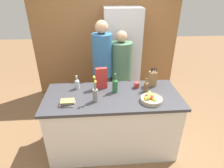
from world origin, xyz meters
name	(u,v)px	position (x,y,z in m)	size (l,w,h in m)	color
ground_plane	(112,144)	(0.00, 0.00, 0.00)	(14.00, 14.00, 0.00)	brown
kitchen_island	(113,122)	(0.00, 0.00, 0.46)	(1.87, 0.82, 0.92)	silver
back_wall_wood	(106,36)	(0.00, 1.81, 1.30)	(3.07, 0.12, 2.60)	olive
refrigerator	(121,57)	(0.30, 1.45, 0.96)	(0.70, 0.62, 1.92)	#B7B7BC
fruit_bowl	(151,99)	(0.48, -0.19, 0.96)	(0.28, 0.28, 0.10)	tan
knife_block	(152,79)	(0.61, 0.24, 1.04)	(0.11, 0.09, 0.29)	olive
flower_vase	(95,93)	(-0.23, -0.14, 1.05)	(0.07, 0.07, 0.37)	gray
cereal_box	(101,78)	(-0.14, 0.22, 1.08)	(0.17, 0.08, 0.31)	red
coffee_mug	(137,85)	(0.37, 0.19, 0.96)	(0.09, 0.10, 0.08)	#99332D
book_stack	(68,103)	(-0.58, -0.18, 0.95)	(0.19, 0.15, 0.05)	#B7A88E
bottle_oil	(77,84)	(-0.50, 0.23, 1.00)	(0.07, 0.07, 0.21)	#B2BCC1
bottle_vinegar	(115,85)	(0.04, 0.09, 1.03)	(0.08, 0.08, 0.28)	#286633
bottle_wine	(146,86)	(0.48, 0.08, 1.00)	(0.06, 0.06, 0.20)	brown
person_at_sink	(103,67)	(-0.11, 0.79, 1.02)	(0.33, 0.33, 1.79)	#383842
person_in_blue	(121,71)	(0.21, 0.85, 0.90)	(0.38, 0.38, 1.62)	#383842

